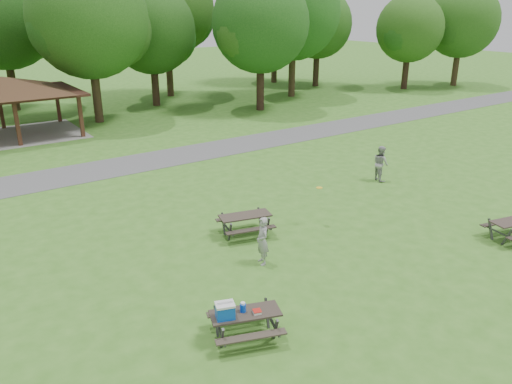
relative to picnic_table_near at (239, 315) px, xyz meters
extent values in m
plane|color=#376F1F|center=(3.37, 1.52, -0.70)|extent=(160.00, 160.00, 0.00)
cube|color=#4D4D50|center=(3.37, 15.52, -0.69)|extent=(120.00, 3.20, 0.02)
cube|color=#3E2016|center=(-0.63, 22.82, 0.60)|extent=(0.22, 0.22, 2.60)
cube|color=#372314|center=(-0.63, 28.22, 0.60)|extent=(0.22, 0.22, 2.60)
cube|color=#3C2016|center=(3.07, 22.82, 0.60)|extent=(0.22, 0.22, 2.60)
cube|color=#3C1F15|center=(3.07, 28.22, 0.60)|extent=(0.22, 0.22, 2.60)
cube|color=#321B14|center=(-0.63, 25.52, 1.98)|extent=(8.60, 6.60, 0.16)
pyramid|color=#372316|center=(-0.63, 25.52, 2.56)|extent=(7.01, 7.01, 1.00)
cube|color=gray|center=(-0.63, 25.52, -0.68)|extent=(8.40, 6.40, 0.03)
cylinder|color=#302215|center=(5.37, 26.52, 1.32)|extent=(0.60, 0.60, 4.02)
sphere|color=#1D4A15|center=(5.37, 26.52, 6.33)|extent=(8.00, 8.00, 8.00)
sphere|color=#1B4212|center=(7.17, 26.82, 5.53)|extent=(5.20, 5.20, 5.20)
sphere|color=#174413|center=(3.77, 26.32, 5.73)|extent=(4.80, 4.80, 4.80)
cylinder|color=black|center=(11.37, 30.02, 1.02)|extent=(0.60, 0.60, 3.43)
sphere|color=#184112|center=(11.37, 30.02, 5.36)|extent=(7.00, 7.00, 7.00)
sphere|color=#164915|center=(12.95, 30.32, 4.66)|extent=(4.55, 4.55, 4.55)
sphere|color=#164A15|center=(9.97, 29.82, 4.83)|extent=(4.20, 4.20, 4.20)
cylinder|color=black|center=(17.37, 23.52, 1.19)|extent=(0.60, 0.60, 3.78)
sphere|color=#164513|center=(17.37, 23.52, 5.86)|extent=(7.40, 7.40, 7.40)
sphere|color=#1A4814|center=(19.04, 23.82, 5.12)|extent=(4.81, 4.81, 4.81)
sphere|color=#1F4814|center=(15.89, 23.32, 5.30)|extent=(4.44, 4.44, 4.44)
cylinder|color=#332416|center=(23.37, 27.02, 1.40)|extent=(0.60, 0.60, 4.20)
sphere|color=#174B15|center=(23.37, 27.02, 6.58)|extent=(8.20, 8.20, 8.20)
sphere|color=#1B4614|center=(25.22, 27.32, 5.76)|extent=(5.33, 5.33, 5.33)
sphere|color=#1D4A15|center=(21.73, 26.82, 5.96)|extent=(4.92, 4.92, 4.92)
cylinder|color=black|center=(29.37, 30.52, 1.09)|extent=(0.60, 0.60, 3.57)
sphere|color=#1D4A15|center=(29.37, 30.52, 5.42)|extent=(6.80, 6.80, 6.80)
sphere|color=#194915|center=(30.90, 30.82, 4.74)|extent=(4.42, 4.42, 4.42)
sphere|color=#1D4E16|center=(28.01, 30.32, 4.91)|extent=(4.08, 4.08, 4.08)
cylinder|color=black|center=(35.37, 24.02, 0.98)|extent=(0.60, 0.60, 3.36)
sphere|color=#214C15|center=(35.37, 24.02, 5.06)|extent=(6.40, 6.40, 6.40)
sphere|color=#164614|center=(36.81, 24.32, 4.42)|extent=(4.16, 4.16, 4.16)
sphere|color=#184413|center=(34.09, 23.82, 4.58)|extent=(3.84, 3.84, 3.84)
cylinder|color=black|center=(1.37, 34.52, 1.37)|extent=(0.60, 0.60, 4.13)
sphere|color=#194714|center=(1.37, 34.52, 6.43)|extent=(8.00, 8.00, 8.00)
sphere|color=#184F16|center=(3.17, 34.82, 5.63)|extent=(5.20, 5.20, 5.20)
cylinder|color=#332116|center=(14.37, 33.52, 1.58)|extent=(0.60, 0.60, 4.55)
sphere|color=#224E16|center=(14.37, 33.52, 7.00)|extent=(8.40, 8.40, 8.40)
sphere|color=#194915|center=(16.26, 33.82, 6.16)|extent=(5.46, 5.46, 5.46)
sphere|color=#134514|center=(12.69, 33.32, 6.37)|extent=(5.04, 5.04, 5.04)
cylinder|color=black|center=(27.37, 35.02, 1.44)|extent=(0.60, 0.60, 4.27)
sphere|color=#154714|center=(27.37, 35.02, 6.57)|extent=(8.00, 8.00, 8.00)
sphere|color=#1B4B15|center=(29.17, 35.32, 5.77)|extent=(5.20, 5.20, 5.20)
sphere|color=#1F4D16|center=(25.77, 34.82, 5.97)|extent=(4.80, 4.80, 4.80)
cylinder|color=#332416|center=(41.37, 22.52, 1.14)|extent=(0.60, 0.60, 3.67)
sphere|color=#1E4A15|center=(41.37, 22.52, 5.68)|extent=(7.20, 7.20, 7.20)
sphere|color=#214E16|center=(42.99, 22.82, 4.96)|extent=(4.68, 4.68, 4.68)
sphere|color=#1A4112|center=(39.93, 22.32, 5.14)|extent=(4.32, 4.32, 4.32)
cube|color=#2C2520|center=(0.17, -0.03, 0.01)|extent=(1.87, 1.23, 0.05)
cube|color=#332C25|center=(-0.02, -0.57, -0.27)|extent=(1.73, 0.82, 0.04)
cube|color=#302A23|center=(0.36, 0.52, -0.27)|extent=(1.73, 0.82, 0.04)
cube|color=#434346|center=(-0.58, -0.15, -0.34)|extent=(0.18, 0.36, 0.76)
cube|color=#38383A|center=(-0.34, 0.54, -0.34)|extent=(0.18, 0.36, 0.76)
cube|color=#434245|center=(-0.46, 0.20, -0.31)|extent=(0.53, 1.36, 0.05)
cube|color=#39393B|center=(0.68, -0.59, -0.34)|extent=(0.18, 0.36, 0.76)
cube|color=#39393B|center=(0.92, 0.09, -0.34)|extent=(0.18, 0.36, 0.76)
cube|color=#434346|center=(0.80, -0.25, -0.31)|extent=(0.53, 1.36, 0.05)
cube|color=blue|center=(-0.36, 0.06, 0.21)|extent=(0.52, 0.45, 0.35)
cube|color=silver|center=(-0.36, 0.06, 0.41)|extent=(0.55, 0.48, 0.06)
cylinder|color=silver|center=(-0.36, 0.06, 0.48)|extent=(0.37, 0.16, 0.03)
cylinder|color=blue|center=(0.14, 0.03, 0.14)|extent=(0.20, 0.20, 0.21)
cylinder|color=white|center=(0.14, 0.03, 0.27)|extent=(0.15, 0.15, 0.05)
cube|color=white|center=(0.38, -0.23, 0.07)|extent=(0.24, 0.24, 0.07)
cube|color=#B11B14|center=(0.38, -0.23, 0.11)|extent=(0.26, 0.26, 0.01)
cube|color=#2F2822|center=(3.51, 4.97, 0.06)|extent=(1.97, 1.16, 0.05)
cube|color=#2A231E|center=(3.36, 4.38, -0.25)|extent=(1.86, 0.71, 0.04)
cube|color=#322A24|center=(3.66, 5.56, -0.25)|extent=(1.86, 0.71, 0.04)
cube|color=#3D3D3F|center=(2.73, 4.77, -0.32)|extent=(0.15, 0.39, 0.80)
cube|color=#3C3C3E|center=(2.92, 5.52, -0.32)|extent=(0.15, 0.39, 0.80)
cube|color=#39383B|center=(2.82, 5.14, -0.29)|extent=(0.43, 1.47, 0.05)
cube|color=#424245|center=(4.10, 4.42, -0.32)|extent=(0.15, 0.39, 0.80)
cube|color=#3A3A3C|center=(4.29, 5.17, -0.32)|extent=(0.15, 0.39, 0.80)
cube|color=#414143|center=(4.20, 4.79, -0.29)|extent=(0.43, 1.47, 0.05)
cube|color=#2A231E|center=(11.22, -0.24, -0.28)|extent=(1.74, 0.61, 0.04)
cube|color=#3C3C3F|center=(10.38, -1.01, -0.35)|extent=(0.13, 0.36, 0.75)
cube|color=#454548|center=(10.53, -0.30, -0.35)|extent=(0.13, 0.36, 0.75)
cube|color=#424245|center=(10.45, -0.65, -0.32)|extent=(0.35, 1.38, 0.05)
cylinder|color=gold|center=(6.30, 4.16, 0.78)|extent=(0.29, 0.29, 0.02)
imported|color=#959597|center=(2.76, 2.85, 0.10)|extent=(0.52, 0.66, 1.60)
imported|color=#9C9C9F|center=(12.11, 6.30, 0.15)|extent=(0.82, 0.95, 1.69)
camera|label=1|loc=(-5.62, -8.77, 7.15)|focal=35.00mm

